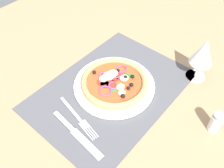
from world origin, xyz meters
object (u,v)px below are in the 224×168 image
at_px(plate, 115,86).
at_px(pizza, 115,82).
at_px(knife, 77,134).
at_px(wine_glass, 203,53).
at_px(fork, 79,119).
at_px(pepper_shaker, 216,122).

bearing_deg(plate, pizza, -109.89).
bearing_deg(knife, wine_glass, 76.75).
height_order(plate, fork, plate).
relative_size(pizza, fork, 1.17).
bearing_deg(knife, pizza, 104.49).
distance_m(wine_glass, pepper_shaker, 0.22).
distance_m(fork, wine_glass, 0.42).
bearing_deg(plate, knife, 9.20).
distance_m(pizza, knife, 0.21).
bearing_deg(wine_glass, knife, -18.34).
relative_size(plate, pizza, 1.23).
relative_size(fork, pepper_shaker, 2.68).
bearing_deg(pizza, knife, 9.40).
bearing_deg(wine_glass, pizza, -38.57).
bearing_deg(fork, pizza, 101.98).
xyz_separation_m(plate, pepper_shaker, (-0.06, 0.31, 0.02)).
height_order(plate, knife, plate).
bearing_deg(knife, pepper_shaker, 48.91).
relative_size(wine_glass, pepper_shaker, 2.22).
bearing_deg(wine_glass, pepper_shaker, 41.00).
height_order(knife, pepper_shaker, pepper_shaker).
height_order(plate, pepper_shaker, pepper_shaker).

